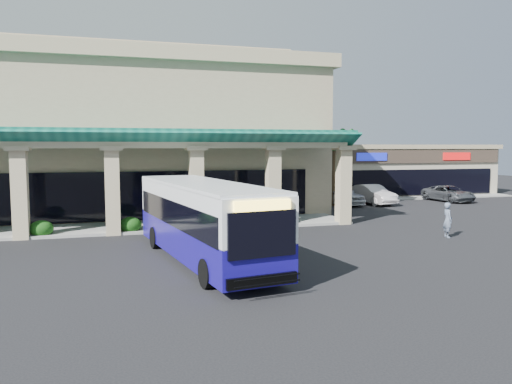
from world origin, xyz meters
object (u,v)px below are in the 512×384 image
object	(u,v)px
pedestrian	(448,220)
car_white	(372,194)
car_gray	(448,193)
transit_bus	(204,222)
car_silver	(340,194)

from	to	relation	value
pedestrian	car_white	distance (m)	15.09
car_white	car_gray	size ratio (longest dim) A/B	0.99
transit_bus	pedestrian	xyz separation A→B (m)	(13.13, 1.75, -0.71)
car_silver	car_white	bearing A→B (deg)	-15.37
transit_bus	car_gray	xyz separation A→B (m)	(24.36, 16.37, -0.95)
car_silver	car_gray	bearing A→B (deg)	-10.60
car_silver	car_gray	world-z (taller)	car_silver
transit_bus	car_white	xyz separation A→B (m)	(16.95, 16.35, -0.83)
transit_bus	car_silver	xyz separation A→B (m)	(14.20, 16.66, -0.77)
transit_bus	car_gray	bearing A→B (deg)	25.34
transit_bus	car_gray	size ratio (longest dim) A/B	2.38
car_gray	transit_bus	bearing A→B (deg)	-151.29
car_white	transit_bus	bearing A→B (deg)	-143.96
transit_bus	pedestrian	size ratio (longest dim) A/B	6.37
pedestrian	car_gray	bearing A→B (deg)	-25.58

